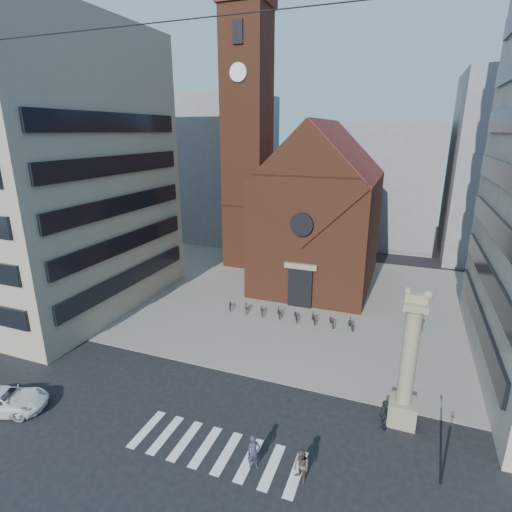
# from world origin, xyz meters

# --- Properties ---
(ground) EXTENTS (120.00, 120.00, 0.00)m
(ground) POSITION_xyz_m (0.00, 0.00, 0.00)
(ground) COLOR black
(ground) RESTS_ON ground
(piazza) EXTENTS (46.00, 30.00, 0.05)m
(piazza) POSITION_xyz_m (0.00, 19.00, 0.03)
(piazza) COLOR gray
(piazza) RESTS_ON ground
(zebra_crossing) EXTENTS (10.20, 3.20, 0.01)m
(zebra_crossing) POSITION_xyz_m (0.55, -3.00, 0.01)
(zebra_crossing) COLOR white
(zebra_crossing) RESTS_ON ground
(church) EXTENTS (12.00, 16.65, 18.00)m
(church) POSITION_xyz_m (0.00, 25.04, 7.98)
(church) COLOR brown
(church) RESTS_ON ground
(campanile) EXTENTS (5.50, 5.50, 31.20)m
(campanile) POSITION_xyz_m (-10.00, 28.00, 15.74)
(campanile) COLOR brown
(campanile) RESTS_ON ground
(building_left) EXTENTS (18.00, 20.00, 26.00)m
(building_left) POSITION_xyz_m (-24.00, 10.00, 13.00)
(building_left) COLOR tan
(building_left) RESTS_ON ground
(bg_block_left) EXTENTS (16.00, 14.00, 22.00)m
(bg_block_left) POSITION_xyz_m (-20.00, 40.00, 11.00)
(bg_block_left) COLOR gray
(bg_block_left) RESTS_ON ground
(bg_block_mid) EXTENTS (14.00, 12.00, 18.00)m
(bg_block_mid) POSITION_xyz_m (6.00, 45.00, 9.00)
(bg_block_mid) COLOR gray
(bg_block_mid) RESTS_ON ground
(lion_column) EXTENTS (1.63, 1.60, 8.68)m
(lion_column) POSITION_xyz_m (10.01, 3.00, 3.46)
(lion_column) COLOR gray
(lion_column) RESTS_ON ground
(traffic_light) EXTENTS (0.13, 0.16, 4.30)m
(traffic_light) POSITION_xyz_m (12.00, -1.00, 2.29)
(traffic_light) COLOR black
(traffic_light) RESTS_ON ground
(white_car) EXTENTS (5.61, 3.97, 1.42)m
(white_car) POSITION_xyz_m (-13.30, -4.72, 0.71)
(white_car) COLOR white
(white_car) RESTS_ON ground
(pedestrian_0) EXTENTS (0.84, 0.78, 1.92)m
(pedestrian_0) POSITION_xyz_m (2.91, -3.35, 0.96)
(pedestrian_0) COLOR #312D3F
(pedestrian_0) RESTS_ON ground
(pedestrian_1) EXTENTS (1.13, 1.09, 1.84)m
(pedestrian_1) POSITION_xyz_m (5.43, -3.33, 0.92)
(pedestrian_1) COLOR #514341
(pedestrian_1) RESTS_ON ground
(pedestrian_2) EXTENTS (0.72, 1.21, 1.93)m
(pedestrian_2) POSITION_xyz_m (9.00, 2.00, 0.97)
(pedestrian_2) COLOR #23242A
(pedestrian_2) RESTS_ON ground
(scooter_0) EXTENTS (1.21, 1.80, 0.89)m
(scooter_0) POSITION_xyz_m (-6.21, 13.85, 0.50)
(scooter_0) COLOR #232326
(scooter_0) RESTS_ON piazza
(scooter_1) EXTENTS (1.07, 1.70, 0.99)m
(scooter_1) POSITION_xyz_m (-4.54, 13.85, 0.55)
(scooter_1) COLOR #232326
(scooter_1) RESTS_ON piazza
(scooter_2) EXTENTS (1.21, 1.80, 0.89)m
(scooter_2) POSITION_xyz_m (-2.87, 13.85, 0.50)
(scooter_2) COLOR #232326
(scooter_2) RESTS_ON piazza
(scooter_3) EXTENTS (1.07, 1.70, 0.99)m
(scooter_3) POSITION_xyz_m (-1.21, 13.85, 0.55)
(scooter_3) COLOR #232326
(scooter_3) RESTS_ON piazza
(scooter_4) EXTENTS (1.21, 1.80, 0.89)m
(scooter_4) POSITION_xyz_m (0.46, 13.85, 0.50)
(scooter_4) COLOR #232326
(scooter_4) RESTS_ON piazza
(scooter_5) EXTENTS (1.07, 1.70, 0.99)m
(scooter_5) POSITION_xyz_m (2.13, 13.85, 0.55)
(scooter_5) COLOR #232326
(scooter_5) RESTS_ON piazza
(scooter_6) EXTENTS (1.21, 1.80, 0.89)m
(scooter_6) POSITION_xyz_m (3.80, 13.85, 0.50)
(scooter_6) COLOR #232326
(scooter_6) RESTS_ON piazza
(scooter_7) EXTENTS (1.07, 1.70, 0.99)m
(scooter_7) POSITION_xyz_m (5.47, 13.85, 0.55)
(scooter_7) COLOR #232326
(scooter_7) RESTS_ON piazza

